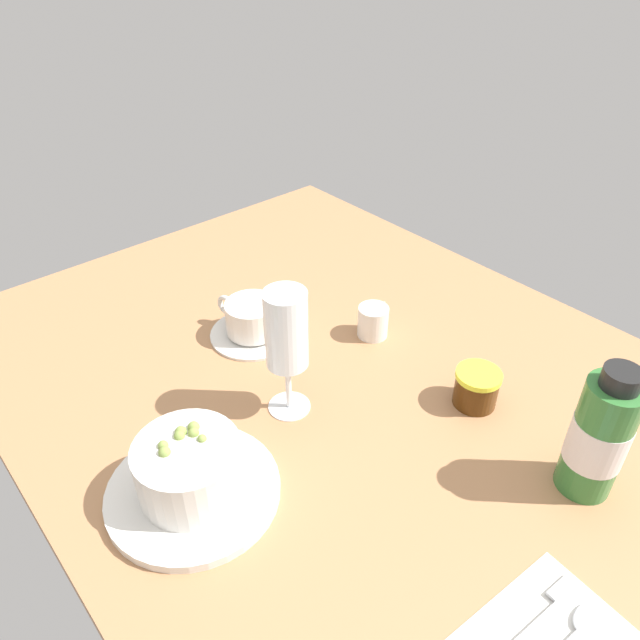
{
  "coord_description": "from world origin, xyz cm",
  "views": [
    {
      "loc": [
        48.64,
        -45.05,
        57.31
      ],
      "look_at": [
        -3.94,
        0.7,
        7.22
      ],
      "focal_mm": 33.49,
      "sensor_mm": 36.0,
      "label": 1
    }
  ],
  "objects_px": {
    "porridge_bowl": "(190,473)",
    "wine_glass": "(286,335)",
    "creamer_jug": "(373,321)",
    "sauce_bottle_green": "(599,437)",
    "jam_jar": "(476,388)",
    "coffee_cup": "(252,320)"
  },
  "relations": [
    {
      "from": "porridge_bowl",
      "to": "wine_glass",
      "type": "xyz_separation_m",
      "value": [
        -0.04,
        0.18,
        0.09
      ]
    },
    {
      "from": "creamer_jug",
      "to": "sauce_bottle_green",
      "type": "height_order",
      "value": "sauce_bottle_green"
    },
    {
      "from": "jam_jar",
      "to": "wine_glass",
      "type": "bearing_deg",
      "value": -129.04
    },
    {
      "from": "coffee_cup",
      "to": "wine_glass",
      "type": "bearing_deg",
      "value": -19.58
    },
    {
      "from": "creamer_jug",
      "to": "sauce_bottle_green",
      "type": "xyz_separation_m",
      "value": [
        0.37,
        -0.02,
        0.05
      ]
    },
    {
      "from": "jam_jar",
      "to": "sauce_bottle_green",
      "type": "bearing_deg",
      "value": -5.75
    },
    {
      "from": "jam_jar",
      "to": "porridge_bowl",
      "type": "bearing_deg",
      "value": -107.74
    },
    {
      "from": "wine_glass",
      "to": "creamer_jug",
      "type": "bearing_deg",
      "value": 101.62
    },
    {
      "from": "jam_jar",
      "to": "sauce_bottle_green",
      "type": "relative_size",
      "value": 0.35
    },
    {
      "from": "coffee_cup",
      "to": "wine_glass",
      "type": "distance_m",
      "value": 0.2
    },
    {
      "from": "porridge_bowl",
      "to": "sauce_bottle_green",
      "type": "height_order",
      "value": "sauce_bottle_green"
    },
    {
      "from": "coffee_cup",
      "to": "sauce_bottle_green",
      "type": "xyz_separation_m",
      "value": [
        0.5,
        0.12,
        0.05
      ]
    },
    {
      "from": "wine_glass",
      "to": "sauce_bottle_green",
      "type": "height_order",
      "value": "wine_glass"
    },
    {
      "from": "jam_jar",
      "to": "coffee_cup",
      "type": "bearing_deg",
      "value": -157.05
    },
    {
      "from": "porridge_bowl",
      "to": "wine_glass",
      "type": "bearing_deg",
      "value": 103.13
    },
    {
      "from": "jam_jar",
      "to": "creamer_jug",
      "type": "bearing_deg",
      "value": 178.42
    },
    {
      "from": "coffee_cup",
      "to": "jam_jar",
      "type": "relative_size",
      "value": 2.22
    },
    {
      "from": "coffee_cup",
      "to": "wine_glass",
      "type": "height_order",
      "value": "wine_glass"
    },
    {
      "from": "porridge_bowl",
      "to": "jam_jar",
      "type": "height_order",
      "value": "porridge_bowl"
    },
    {
      "from": "coffee_cup",
      "to": "jam_jar",
      "type": "bearing_deg",
      "value": 22.95
    },
    {
      "from": "porridge_bowl",
      "to": "jam_jar",
      "type": "relative_size",
      "value": 3.27
    },
    {
      "from": "sauce_bottle_green",
      "to": "jam_jar",
      "type": "bearing_deg",
      "value": 174.25
    }
  ]
}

